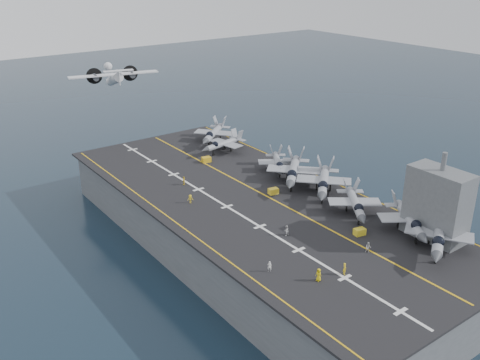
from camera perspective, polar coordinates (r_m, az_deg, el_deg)
ground at (r=108.46m, az=1.26°, el=-7.01°), size 500.00×500.00×0.00m
hull at (r=106.07m, az=1.29°, el=-4.66°), size 36.00×90.00×10.00m
flight_deck at (r=103.79m, az=1.31°, el=-2.11°), size 38.00×92.00×0.40m
foul_line at (r=105.40m, az=2.60°, el=-1.60°), size 0.35×90.00×0.02m
landing_centerline at (r=100.48m, az=-1.40°, el=-2.85°), size 0.50×90.00×0.02m
deck_edge_port at (r=95.28m, az=-6.84°, el=-4.52°), size 0.25×90.00×0.02m
deck_edge_stbd at (r=115.03m, az=8.63°, el=0.30°), size 0.25×90.00×0.02m
island_superstructure at (r=92.48m, az=20.41°, el=-1.61°), size 5.00×10.00×15.00m
fighter_jet_0 at (r=90.74m, az=20.47°, el=-5.43°), size 19.06×17.36×5.51m
fighter_jet_1 at (r=94.86m, az=17.62°, el=-3.91°), size 16.52×17.75×5.13m
fighter_jet_2 at (r=98.57m, az=12.20°, el=-2.35°), size 16.11×17.02×4.93m
fighter_jet_3 at (r=106.07m, az=8.92°, el=-0.05°), size 19.23×18.95×5.63m
fighter_jet_4 at (r=110.48m, az=5.71°, el=1.09°), size 19.59×19.38×5.74m
fighter_jet_5 at (r=116.36m, az=4.07°, el=1.93°), size 14.12×15.28×4.41m
fighter_jet_7 at (r=128.05m, az=-1.75°, el=3.97°), size 14.35×10.90×4.51m
fighter_jet_8 at (r=134.78m, az=-2.84°, el=5.08°), size 18.05×17.32×5.24m
tow_cart_a at (r=92.61m, az=12.64°, el=-5.41°), size 2.08×1.54×1.14m
tow_cart_b at (r=105.78m, az=3.57°, el=-1.20°), size 2.08×1.53×1.15m
tow_cart_c at (r=122.26m, az=-3.62°, el=2.19°), size 2.20×1.60×1.21m
crew_0 at (r=79.01m, az=8.38°, el=-9.97°), size 0.94×1.29×2.00m
crew_1 at (r=80.50m, az=3.16°, el=-9.18°), size 1.24×1.13×1.72m
crew_2 at (r=90.37m, az=4.97°, el=-5.39°), size 1.13×0.79×1.82m
crew_3 at (r=102.03m, az=-5.32°, el=-2.02°), size 1.20×1.03×1.69m
crew_4 at (r=110.27m, az=-6.00°, el=-0.08°), size 1.18×1.28×1.77m
crew_6 at (r=81.09m, az=11.09°, el=-9.27°), size 1.25×1.40×1.94m
crew_7 at (r=87.45m, az=13.52°, el=-7.02°), size 1.24×1.30×1.81m
transport_plane at (r=138.69m, az=-13.25°, el=10.39°), size 24.86×19.71×5.19m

